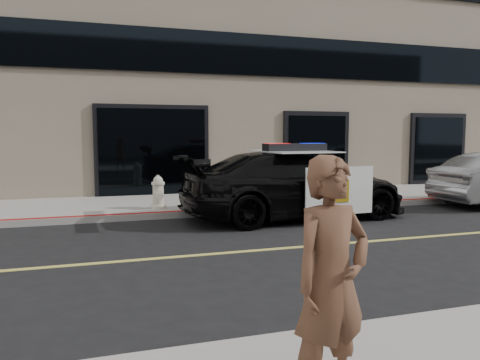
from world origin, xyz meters
name	(u,v)px	position (x,y,z in m)	size (l,w,h in m)	color
ground	(264,250)	(0.00, 0.00, 0.00)	(120.00, 120.00, 0.00)	black
sidewalk_n	(198,203)	(0.00, 5.25, 0.07)	(60.00, 3.50, 0.15)	gray
building_n	(166,26)	(0.00, 10.50, 6.00)	(60.00, 7.00, 12.00)	#756856
police_car	(295,185)	(1.77, 2.67, 0.80)	(2.80, 5.65, 1.78)	black
fire_hydrant	(158,193)	(-1.24, 4.17, 0.54)	(0.37, 0.52, 0.83)	beige
pedestrian_a	(331,282)	(-1.28, -4.66, 1.00)	(0.70, 0.54, 1.71)	brown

